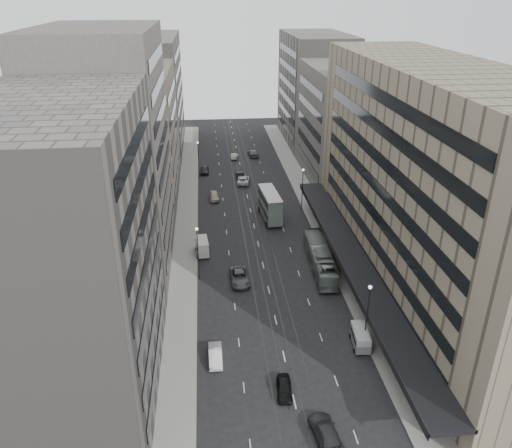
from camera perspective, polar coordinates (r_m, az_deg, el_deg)
name	(u,v)px	position (r m, az deg, el deg)	size (l,w,h in m)	color
ground	(277,325)	(64.09, 2.39, -11.42)	(220.00, 220.00, 0.00)	black
sidewalk_right	(311,204)	(98.21, 6.27, 2.26)	(4.00, 125.00, 0.15)	gray
sidewalk_left	(187,209)	(96.28, -7.85, 1.69)	(4.00, 125.00, 0.15)	gray
department_store	(432,185)	(69.69, 19.45, 4.25)	(19.20, 60.00, 30.00)	#7D6F5B
building_right_mid	(343,125)	(110.06, 9.97, 11.13)	(15.00, 28.00, 24.00)	#4F4A45
building_right_far	(315,89)	(138.12, 6.73, 15.04)	(15.00, 32.00, 28.00)	slate
building_left_a	(67,261)	(50.59, -20.84, -3.94)	(15.00, 28.00, 30.00)	slate
building_left_b	(110,155)	(74.21, -16.35, 7.61)	(15.00, 26.00, 34.00)	#4F4A45
building_left_c	(135,135)	(101.07, -13.63, 9.84)	(15.00, 28.00, 25.00)	#6D6355
building_left_d	(150,95)	(132.72, -12.04, 14.25)	(15.00, 38.00, 28.00)	slate
lamp_right_near	(368,309)	(59.15, 12.65, -9.43)	(0.44, 0.44, 8.32)	#262628
lamp_right_far	(303,185)	(93.59, 5.35, 4.50)	(0.44, 0.44, 8.32)	#262628
lamp_left_near	(198,247)	(70.99, -6.69, -2.66)	(0.44, 0.44, 8.32)	#262628
lamp_left_far	(198,155)	(110.84, -6.61, 7.79)	(0.44, 0.44, 8.32)	#262628
bus_near	(323,265)	(74.06, 7.69, -4.64)	(2.70, 11.53, 3.21)	gray
bus_far	(318,252)	(77.27, 7.08, -3.20)	(2.79, 11.94, 3.33)	gray
double_decker	(270,205)	(90.53, 1.61, 2.23)	(3.58, 9.66, 5.18)	slate
vw_microbus	(360,337)	(61.31, 11.84, -12.53)	(2.19, 4.24, 2.21)	slate
panel_van	(202,246)	(79.31, -6.17, -2.55)	(2.31, 4.25, 2.59)	beige
sedan_0	(284,388)	(54.72, 3.24, -18.21)	(1.58, 3.94, 1.34)	black
sedan_1	(215,355)	(58.57, -4.67, -14.73)	(1.50, 4.29, 1.41)	silver
sedan_2	(240,277)	(72.01, -1.88, -6.10)	(2.58, 5.60, 1.56)	#515153
sedan_3	(326,432)	(50.91, 7.96, -22.50)	(2.22, 5.45, 1.58)	#28282A
sedan_4	(214,196)	(100.00, -4.82, 3.20)	(1.83, 4.54, 1.55)	#B5A896
sedan_5	(240,176)	(110.76, -1.81, 5.48)	(1.50, 4.29, 1.41)	black
sedan_6	(243,180)	(108.41, -1.45, 5.07)	(2.53, 5.49, 1.53)	silver
sedan_7	(253,153)	(126.74, -0.33, 8.12)	(2.20, 5.41, 1.57)	slate
sedan_8	(205,170)	(115.12, -5.90, 6.19)	(1.91, 4.74, 1.61)	#29292B
sedan_9	(234,156)	(124.96, -2.56, 7.78)	(1.41, 4.06, 1.34)	#BAB29A
pedestrian	(446,428)	(53.62, 20.87, -20.99)	(0.59, 0.38, 1.61)	black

